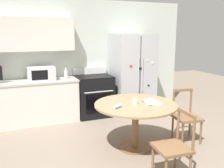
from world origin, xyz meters
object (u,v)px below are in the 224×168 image
object	(u,v)px
dining_chair_right	(186,117)
candle_glass	(135,102)
oven_range	(94,95)
microwave	(41,74)
counter_bottle	(66,74)
refrigerator	(133,74)
dining_chair_near	(174,147)

from	to	relation	value
dining_chair_right	candle_glass	size ratio (longest dim) A/B	10.36
oven_range	microwave	size ratio (longest dim) A/B	1.99
microwave	dining_chair_right	xyz separation A→B (m)	(2.20, -1.93, -0.60)
microwave	counter_bottle	bearing A→B (deg)	-2.15
oven_range	refrigerator	bearing A→B (deg)	-2.72
refrigerator	dining_chair_near	bearing A→B (deg)	-105.90
microwave	refrigerator	bearing A→B (deg)	-1.79
counter_bottle	refrigerator	bearing A→B (deg)	-1.67
counter_bottle	dining_chair_right	size ratio (longest dim) A/B	0.30
refrigerator	candle_glass	distance (m)	2.02
oven_range	microwave	world-z (taller)	microwave
refrigerator	candle_glass	world-z (taller)	refrigerator
oven_range	dining_chair_right	world-z (taller)	oven_range
dining_chair_near	candle_glass	distance (m)	1.01
refrigerator	counter_bottle	xyz separation A→B (m)	(-1.58, 0.05, 0.08)
oven_range	counter_bottle	world-z (taller)	counter_bottle
refrigerator	oven_range	world-z (taller)	refrigerator
dining_chair_right	dining_chair_near	size ratio (longest dim) A/B	1.00
dining_chair_right	candle_glass	world-z (taller)	dining_chair_right
oven_range	counter_bottle	distance (m)	0.82
counter_bottle	candle_glass	distance (m)	2.01
oven_range	counter_bottle	xyz separation A→B (m)	(-0.62, 0.00, 0.53)
microwave	dining_chair_near	xyz separation A→B (m)	(1.30, -2.82, -0.60)
oven_range	dining_chair_near	xyz separation A→B (m)	(0.17, -2.80, -0.03)
dining_chair_right	dining_chair_near	world-z (taller)	same
refrigerator	candle_glass	size ratio (longest dim) A/B	21.09
refrigerator	counter_bottle	size ratio (longest dim) A/B	6.81
microwave	dining_chair_near	world-z (taller)	microwave
dining_chair_near	candle_glass	world-z (taller)	dining_chair_near
oven_range	microwave	xyz separation A→B (m)	(-1.13, 0.02, 0.57)
microwave	candle_glass	distance (m)	2.26
counter_bottle	candle_glass	size ratio (longest dim) A/B	3.10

